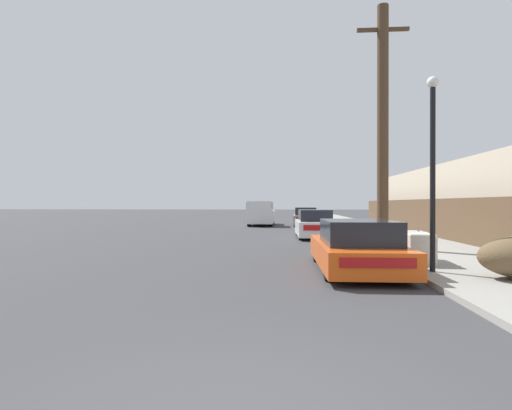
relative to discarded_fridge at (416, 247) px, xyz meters
name	(u,v)px	position (x,y,z in m)	size (l,w,h in m)	color
sidewalk_curb	(363,229)	(1.51, 15.29, -0.45)	(4.20, 63.00, 0.12)	gray
discarded_fridge	(416,247)	(0.00, 0.00, 0.00)	(0.76, 1.65, 0.81)	silver
parked_sports_car_red	(356,248)	(-1.73, -0.89, 0.07)	(1.94, 4.68, 1.27)	#E05114
car_parked_mid	(314,225)	(-2.07, 8.67, 0.13)	(1.79, 4.07, 1.38)	silver
car_parked_far	(305,217)	(-1.98, 19.14, 0.13)	(1.91, 4.66, 1.39)	gray
pickup_truck	(261,213)	(-5.33, 19.38, 0.41)	(1.97, 5.37, 1.84)	silver
utility_pole	(383,125)	(-0.07, 3.35, 3.93)	(1.80, 0.39, 8.52)	#4C3826
street_lamp	(433,158)	(-0.13, -1.57, 2.21)	(0.26, 0.26, 4.46)	black
wooden_fence	(441,218)	(3.46, 7.43, 0.50)	(0.08, 30.59, 1.78)	brown
building_right_house	(499,200)	(7.32, 10.11, 1.33)	(6.00, 21.03, 3.69)	beige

